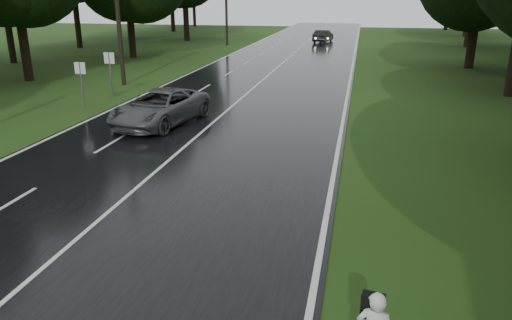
# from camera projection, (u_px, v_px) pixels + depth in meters

# --- Properties ---
(ground) EXTENTS (160.00, 160.00, 0.00)m
(ground) POSITION_uv_depth(u_px,v_px,m) (64.00, 252.00, 11.28)
(ground) COLOR #244414
(ground) RESTS_ON ground
(road) EXTENTS (12.00, 140.00, 0.04)m
(road) POSITION_uv_depth(u_px,v_px,m) (251.00, 90.00, 29.78)
(road) COLOR black
(road) RESTS_ON ground
(lane_center) EXTENTS (0.12, 140.00, 0.01)m
(lane_center) POSITION_uv_depth(u_px,v_px,m) (251.00, 90.00, 29.77)
(lane_center) COLOR silver
(lane_center) RESTS_ON road
(grey_car) EXTENTS (3.51, 5.88, 1.53)m
(grey_car) POSITION_uv_depth(u_px,v_px,m) (160.00, 107.00, 21.89)
(grey_car) COLOR #4B4E50
(grey_car) RESTS_ON road
(far_car) EXTENTS (2.26, 4.44, 1.40)m
(far_car) POSITION_uv_depth(u_px,v_px,m) (323.00, 36.00, 58.27)
(far_car) COLOR black
(far_car) RESTS_ON road
(utility_pole_mid) EXTENTS (1.80, 0.28, 9.87)m
(utility_pole_mid) POSITION_uv_depth(u_px,v_px,m) (124.00, 85.00, 31.71)
(utility_pole_mid) COLOR black
(utility_pole_mid) RESTS_ON ground
(utility_pole_far) EXTENTS (1.80, 0.28, 9.30)m
(utility_pole_far) POSITION_uv_depth(u_px,v_px,m) (227.00, 45.00, 55.33)
(utility_pole_far) COLOR black
(utility_pole_far) RESTS_ON ground
(road_sign_a) EXTENTS (0.58, 0.10, 2.40)m
(road_sign_a) POSITION_uv_depth(u_px,v_px,m) (85.00, 110.00, 24.96)
(road_sign_a) COLOR white
(road_sign_a) RESTS_ON ground
(road_sign_b) EXTENTS (0.61, 0.10, 2.54)m
(road_sign_b) POSITION_uv_depth(u_px,v_px,m) (113.00, 98.00, 27.74)
(road_sign_b) COLOR white
(road_sign_b) RESTS_ON ground
(tree_left_d) EXTENTS (8.47, 8.47, 13.23)m
(tree_left_d) POSITION_uv_depth(u_px,v_px,m) (30.00, 80.00, 33.25)
(tree_left_d) COLOR black
(tree_left_d) RESTS_ON ground
(tree_left_e) EXTENTS (7.91, 7.91, 12.37)m
(tree_left_e) POSITION_uv_depth(u_px,v_px,m) (133.00, 57.00, 44.98)
(tree_left_e) COLOR black
(tree_left_e) RESTS_ON ground
(tree_left_f) EXTENTS (9.49, 9.49, 14.83)m
(tree_left_f) POSITION_uv_depth(u_px,v_px,m) (187.00, 41.00, 60.63)
(tree_left_f) COLOR black
(tree_left_f) RESTS_ON ground
(tree_right_d) EXTENTS (9.93, 9.93, 15.51)m
(tree_right_d) POSITION_uv_depth(u_px,v_px,m) (510.00, 96.00, 28.28)
(tree_right_d) COLOR black
(tree_right_d) RESTS_ON ground
(tree_right_e) EXTENTS (7.44, 7.44, 11.62)m
(tree_right_e) POSITION_uv_depth(u_px,v_px,m) (468.00, 68.00, 38.74)
(tree_right_e) COLOR black
(tree_right_e) RESTS_ON ground
(tree_right_f) EXTENTS (10.02, 10.02, 15.65)m
(tree_right_f) POSITION_uv_depth(u_px,v_px,m) (466.00, 47.00, 53.93)
(tree_right_f) COLOR black
(tree_right_f) RESTS_ON ground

